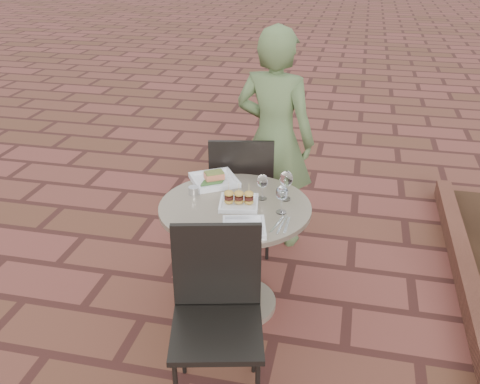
% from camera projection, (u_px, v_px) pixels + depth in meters
% --- Properties ---
extents(ground, '(60.00, 60.00, 0.00)m').
position_uv_depth(ground, '(224.00, 288.00, 3.63)').
color(ground, brown).
rests_on(ground, ground).
extents(cafe_table, '(0.90, 0.90, 0.73)m').
position_uv_depth(cafe_table, '(235.00, 241.00, 3.26)').
color(cafe_table, gray).
rests_on(cafe_table, ground).
extents(chair_far, '(0.52, 0.52, 0.93)m').
position_uv_depth(chair_far, '(241.00, 186.00, 3.80)').
color(chair_far, black).
rests_on(chair_far, ground).
extents(chair_near, '(0.53, 0.53, 0.93)m').
position_uv_depth(chair_near, '(217.00, 302.00, 2.62)').
color(chair_near, black).
rests_on(chair_near, ground).
extents(diner, '(0.67, 0.51, 1.64)m').
position_uv_depth(diner, '(275.00, 140.00, 3.87)').
color(diner, '#495D33').
rests_on(diner, ground).
extents(plate_salmon, '(0.38, 0.38, 0.08)m').
position_uv_depth(plate_salmon, '(214.00, 179.00, 3.42)').
color(plate_salmon, white).
rests_on(plate_salmon, cafe_table).
extents(plate_sliders, '(0.26, 0.26, 0.15)m').
position_uv_depth(plate_sliders, '(239.00, 200.00, 3.13)').
color(plate_sliders, white).
rests_on(plate_sliders, cafe_table).
extents(plate_tuna, '(0.28, 0.28, 0.03)m').
position_uv_depth(plate_tuna, '(244.00, 227.00, 2.89)').
color(plate_tuna, white).
rests_on(plate_tuna, cafe_table).
extents(wine_glass_right, '(0.07, 0.07, 0.17)m').
position_uv_depth(wine_glass_right, '(282.00, 194.00, 3.01)').
color(wine_glass_right, white).
rests_on(wine_glass_right, cafe_table).
extents(wine_glass_mid, '(0.07, 0.07, 0.16)m').
position_uv_depth(wine_glass_mid, '(263.00, 182.00, 3.17)').
color(wine_glass_mid, white).
rests_on(wine_glass_mid, cafe_table).
extents(wine_glass_far, '(0.08, 0.08, 0.18)m').
position_uv_depth(wine_glass_far, '(286.00, 179.00, 3.16)').
color(wine_glass_far, white).
rests_on(wine_glass_far, cafe_table).
extents(steel_ramekin, '(0.08, 0.08, 0.05)m').
position_uv_depth(steel_ramekin, '(194.00, 191.00, 3.26)').
color(steel_ramekin, silver).
rests_on(steel_ramekin, cafe_table).
extents(cutlery_set, '(0.11, 0.22, 0.00)m').
position_uv_depth(cutlery_set, '(282.00, 225.00, 2.94)').
color(cutlery_set, silver).
rests_on(cutlery_set, cafe_table).
extents(planter_curb, '(0.12, 3.00, 0.15)m').
position_uv_depth(planter_curb, '(468.00, 284.00, 3.55)').
color(planter_curb, brown).
rests_on(planter_curb, ground).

